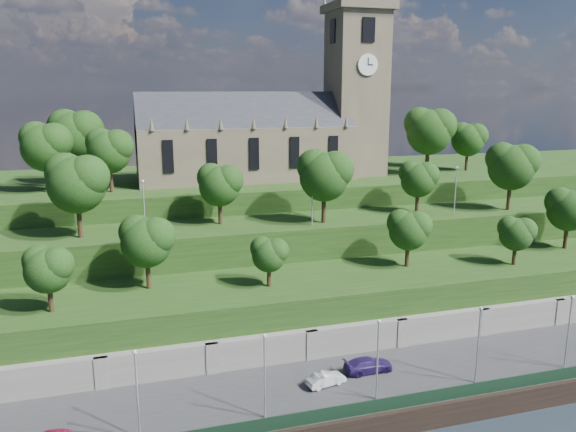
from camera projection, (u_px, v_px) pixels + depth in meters
name	position (u px, v px, depth m)	size (l,w,h in m)	color
ground	(409.00, 432.00, 47.69)	(320.00, 320.00, 0.00)	black
promenade	(379.00, 386.00, 53.08)	(160.00, 12.00, 2.00)	#2D2D30
quay_wall	(410.00, 421.00, 47.40)	(160.00, 0.50, 2.20)	black
fence	(407.00, 401.00, 47.68)	(160.00, 0.10, 1.20)	black
retaining_wall	(355.00, 345.00, 58.34)	(160.00, 2.10, 5.00)	slate
embankment_lower	(334.00, 310.00, 63.64)	(160.00, 12.00, 8.00)	#1D3913
embankment_upper	(304.00, 265.00, 73.49)	(160.00, 10.00, 12.00)	#1D3913
hilltop	(265.00, 219.00, 92.80)	(160.00, 32.00, 15.00)	#1D3913
church	(275.00, 129.00, 85.93)	(38.60, 12.35, 27.60)	brown
trees_lower	(360.00, 231.00, 63.18)	(67.73, 8.86, 8.08)	black
trees_upper	(314.00, 174.00, 70.01)	(63.30, 8.68, 9.61)	black
trees_hilltop	(272.00, 135.00, 84.65)	(71.64, 16.04, 10.73)	black
lamp_posts_promenade	(378.00, 353.00, 48.08)	(60.36, 0.36, 7.45)	#B2B2B7
lamp_posts_upper	(312.00, 194.00, 68.49)	(40.36, 0.36, 6.60)	#B2B2B7
car_middle	(326.00, 379.00, 51.20)	(1.30, 3.73, 1.23)	silver
car_right	(368.00, 365.00, 53.66)	(1.96, 4.82, 1.40)	#251751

